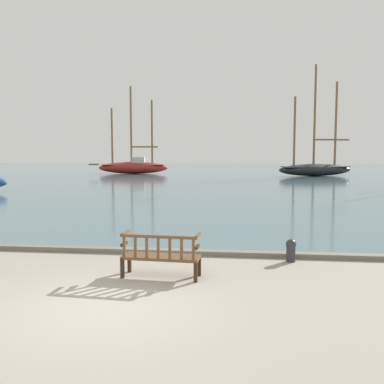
# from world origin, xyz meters

# --- Properties ---
(ground_plane) EXTENTS (160.00, 160.00, 0.00)m
(ground_plane) POSITION_xyz_m (0.00, 0.00, 0.00)
(ground_plane) COLOR gray
(harbor_water) EXTENTS (100.00, 80.00, 0.08)m
(harbor_water) POSITION_xyz_m (0.00, 44.00, 0.04)
(harbor_water) COLOR #476670
(harbor_water) RESTS_ON ground
(quay_edge_kerb) EXTENTS (40.00, 0.30, 0.12)m
(quay_edge_kerb) POSITION_xyz_m (0.00, 3.85, 0.06)
(quay_edge_kerb) COLOR slate
(quay_edge_kerb) RESTS_ON ground
(park_bench) EXTENTS (1.63, 0.62, 0.92)m
(park_bench) POSITION_xyz_m (0.63, 1.83, 0.47)
(park_bench) COLOR #322113
(park_bench) RESTS_ON ground
(sailboat_centre_channel) EXTENTS (9.01, 3.23, 9.72)m
(sailboat_centre_channel) POSITION_xyz_m (-9.94, 40.53, 0.98)
(sailboat_centre_channel) COLOR maroon
(sailboat_centre_channel) RESTS_ON harbor_water
(sailboat_nearest_port) EXTENTS (8.16, 4.55, 11.20)m
(sailboat_nearest_port) POSITION_xyz_m (9.71, 38.29, 0.98)
(sailboat_nearest_port) COLOR black
(sailboat_nearest_port) RESTS_ON harbor_water
(mooring_bollard) EXTENTS (0.25, 0.25, 0.54)m
(mooring_bollard) POSITION_xyz_m (3.44, 3.43, 0.30)
(mooring_bollard) COLOR #2D2D33
(mooring_bollard) RESTS_ON ground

